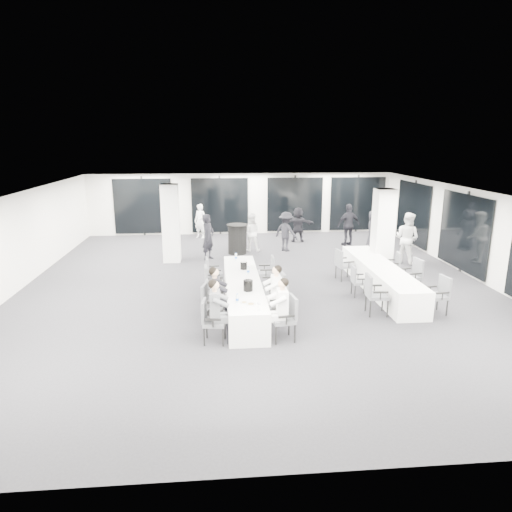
{
  "coord_description": "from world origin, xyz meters",
  "views": [
    {
      "loc": [
        -1.15,
        -13.09,
        4.34
      ],
      "look_at": [
        -0.03,
        -0.2,
        1.0
      ],
      "focal_mm": 32.0,
      "sensor_mm": 36.0,
      "label": 1
    }
  ],
  "objects_px": {
    "chair_main_left_far": "(212,271)",
    "chair_main_right_second": "(280,300)",
    "banquet_table_main": "(243,293)",
    "standing_guest_d": "(349,222)",
    "chair_side_right_mid": "(413,274)",
    "ice_bucket_far": "(244,265)",
    "chair_main_left_fourth": "(211,281)",
    "chair_main_right_near": "(287,315)",
    "standing_guest_f": "(298,222)",
    "chair_main_left_second": "(211,302)",
    "chair_main_right_fourth": "(272,282)",
    "chair_side_right_far": "(394,264)",
    "standing_guest_c": "(286,229)",
    "chair_main_left_mid": "(212,295)",
    "chair_side_left_mid": "(358,279)",
    "standing_guest_a": "(208,234)",
    "cocktail_table": "(237,239)",
    "chair_side_left_near": "(374,292)",
    "banquet_table_side": "(380,278)",
    "chair_main_right_far": "(268,270)",
    "standing_guest_e": "(373,228)",
    "chair_main_left_near": "(210,319)",
    "chair_side_right_near": "(439,293)",
    "standing_guest_b": "(251,230)",
    "standing_guest_h": "(407,235)",
    "chair_main_right_mid": "(277,290)",
    "standing_guest_g": "(200,219)",
    "ice_bucket_near": "(248,285)",
    "chair_side_left_far": "(343,263)"
  },
  "relations": [
    {
      "from": "chair_main_left_far",
      "to": "chair_main_right_second",
      "type": "height_order",
      "value": "chair_main_right_second"
    },
    {
      "from": "ice_bucket_far",
      "to": "chair_side_right_mid",
      "type": "bearing_deg",
      "value": -3.51
    },
    {
      "from": "cocktail_table",
      "to": "chair_side_left_near",
      "type": "height_order",
      "value": "cocktail_table"
    },
    {
      "from": "chair_side_right_mid",
      "to": "ice_bucket_far",
      "type": "xyz_separation_m",
      "value": [
        -4.85,
        0.3,
        0.28
      ]
    },
    {
      "from": "standing_guest_c",
      "to": "standing_guest_f",
      "type": "relative_size",
      "value": 1.03
    },
    {
      "from": "chair_main_left_far",
      "to": "chair_side_left_near",
      "type": "xyz_separation_m",
      "value": [
        4.09,
        -2.46,
        0.06
      ]
    },
    {
      "from": "chair_main_left_near",
      "to": "chair_main_right_far",
      "type": "bearing_deg",
      "value": 162.09
    },
    {
      "from": "chair_side_right_near",
      "to": "standing_guest_b",
      "type": "bearing_deg",
      "value": 23.29
    },
    {
      "from": "chair_main_left_near",
      "to": "chair_main_left_second",
      "type": "xyz_separation_m",
      "value": [
        -0.0,
        0.98,
        0.03
      ]
    },
    {
      "from": "chair_side_right_mid",
      "to": "standing_guest_h",
      "type": "relative_size",
      "value": 0.49
    },
    {
      "from": "chair_main_left_far",
      "to": "standing_guest_f",
      "type": "bearing_deg",
      "value": 142.38
    },
    {
      "from": "chair_main_left_near",
      "to": "chair_main_left_second",
      "type": "relative_size",
      "value": 0.96
    },
    {
      "from": "chair_main_left_mid",
      "to": "chair_side_left_mid",
      "type": "distance_m",
      "value": 4.2
    },
    {
      "from": "chair_main_right_mid",
      "to": "chair_side_left_mid",
      "type": "height_order",
      "value": "chair_main_right_mid"
    },
    {
      "from": "chair_main_left_second",
      "to": "chair_main_left_far",
      "type": "distance_m",
      "value": 2.78
    },
    {
      "from": "banquet_table_side",
      "to": "ice_bucket_far",
      "type": "height_order",
      "value": "ice_bucket_far"
    },
    {
      "from": "chair_main_left_far",
      "to": "chair_side_left_near",
      "type": "relative_size",
      "value": 0.89
    },
    {
      "from": "chair_main_left_fourth",
      "to": "chair_main_right_near",
      "type": "distance_m",
      "value": 3.17
    },
    {
      "from": "banquet_table_side",
      "to": "chair_main_left_fourth",
      "type": "relative_size",
      "value": 5.07
    },
    {
      "from": "banquet_table_main",
      "to": "banquet_table_side",
      "type": "height_order",
      "value": "same"
    },
    {
      "from": "chair_main_left_mid",
      "to": "standing_guest_g",
      "type": "xyz_separation_m",
      "value": [
        -0.57,
        9.26,
        0.38
      ]
    },
    {
      "from": "chair_side_right_near",
      "to": "standing_guest_c",
      "type": "xyz_separation_m",
      "value": [
        -2.86,
        6.97,
        0.33
      ]
    },
    {
      "from": "chair_side_left_near",
      "to": "chair_side_left_far",
      "type": "height_order",
      "value": "chair_side_left_near"
    },
    {
      "from": "chair_side_right_mid",
      "to": "ice_bucket_near",
      "type": "bearing_deg",
      "value": 99.63
    },
    {
      "from": "chair_main_right_mid",
      "to": "standing_guest_c",
      "type": "distance_m",
      "value": 6.62
    },
    {
      "from": "standing_guest_a",
      "to": "chair_main_right_far",
      "type": "bearing_deg",
      "value": -123.94
    },
    {
      "from": "standing_guest_b",
      "to": "ice_bucket_far",
      "type": "distance_m",
      "value": 5.2
    },
    {
      "from": "ice_bucket_far",
      "to": "chair_main_right_second",
      "type": "bearing_deg",
      "value": -70.45
    },
    {
      "from": "chair_main_left_near",
      "to": "chair_main_left_fourth",
      "type": "distance_m",
      "value": 2.68
    },
    {
      "from": "chair_main_right_near",
      "to": "standing_guest_d",
      "type": "relative_size",
      "value": 0.51
    },
    {
      "from": "banquet_table_main",
      "to": "standing_guest_d",
      "type": "relative_size",
      "value": 2.53
    },
    {
      "from": "chair_main_left_second",
      "to": "chair_main_right_fourth",
      "type": "bearing_deg",
      "value": 147.49
    },
    {
      "from": "chair_main_left_far",
      "to": "chair_side_left_near",
      "type": "height_order",
      "value": "chair_side_left_near"
    },
    {
      "from": "chair_main_right_far",
      "to": "standing_guest_b",
      "type": "xyz_separation_m",
      "value": [
        -0.15,
        4.64,
        0.31
      ]
    },
    {
      "from": "banquet_table_side",
      "to": "standing_guest_f",
      "type": "relative_size",
      "value": 2.92
    },
    {
      "from": "chair_main_right_mid",
      "to": "standing_guest_g",
      "type": "distance_m",
      "value": 9.57
    },
    {
      "from": "chair_main_left_near",
      "to": "chair_main_right_fourth",
      "type": "bearing_deg",
      "value": 153.83
    },
    {
      "from": "standing_guest_h",
      "to": "ice_bucket_far",
      "type": "xyz_separation_m",
      "value": [
        -6.01,
        -2.95,
        -0.17
      ]
    },
    {
      "from": "chair_side_left_near",
      "to": "banquet_table_side",
      "type": "bearing_deg",
      "value": 159.02
    },
    {
      "from": "standing_guest_b",
      "to": "standing_guest_c",
      "type": "bearing_deg",
      "value": -179.72
    },
    {
      "from": "chair_side_left_mid",
      "to": "chair_main_right_second",
      "type": "bearing_deg",
      "value": -53.27
    },
    {
      "from": "cocktail_table",
      "to": "chair_main_left_near",
      "type": "bearing_deg",
      "value": -96.89
    },
    {
      "from": "chair_main_left_mid",
      "to": "standing_guest_e",
      "type": "height_order",
      "value": "standing_guest_e"
    },
    {
      "from": "chair_side_right_far",
      "to": "standing_guest_c",
      "type": "relative_size",
      "value": 0.49
    },
    {
      "from": "chair_main_left_second",
      "to": "chair_main_left_far",
      "type": "relative_size",
      "value": 1.09
    },
    {
      "from": "chair_main_right_mid",
      "to": "chair_side_right_far",
      "type": "height_order",
      "value": "chair_main_right_mid"
    },
    {
      "from": "banquet_table_side",
      "to": "chair_side_left_mid",
      "type": "bearing_deg",
      "value": -150.73
    },
    {
      "from": "standing_guest_h",
      "to": "chair_main_right_fourth",
      "type": "bearing_deg",
      "value": 88.37
    },
    {
      "from": "chair_side_right_mid",
      "to": "standing_guest_a",
      "type": "xyz_separation_m",
      "value": [
        -5.91,
        4.32,
        0.38
      ]
    },
    {
      "from": "chair_side_right_near",
      "to": "ice_bucket_far",
      "type": "distance_m",
      "value": 5.22
    }
  ]
}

